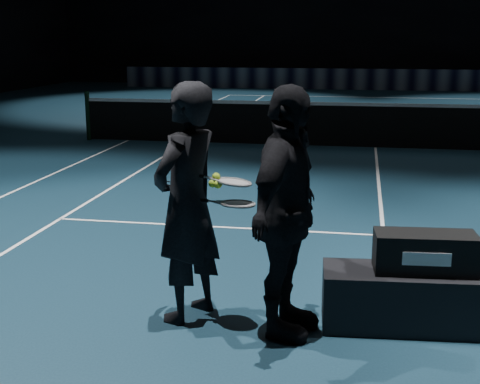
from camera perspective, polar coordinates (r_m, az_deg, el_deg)
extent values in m
plane|color=#0D212F|center=(14.39, 11.49, 3.68)|extent=(36.00, 36.00, 0.00)
cylinder|color=black|center=(15.55, -12.85, 6.37)|extent=(0.10, 0.10, 1.10)
cube|color=black|center=(14.32, 11.57, 5.46)|extent=(12.80, 0.02, 0.86)
cube|color=white|center=(14.27, 11.65, 7.31)|extent=(12.80, 0.03, 0.07)
cube|color=black|center=(29.76, 11.08, 9.41)|extent=(22.00, 0.15, 0.90)
cube|color=black|center=(5.68, 15.25, -8.81)|extent=(1.63, 0.66, 0.48)
cube|color=black|center=(5.55, 15.50, -4.98)|extent=(0.82, 0.40, 0.32)
cube|color=white|center=(5.38, 15.65, -5.56)|extent=(0.37, 0.03, 0.11)
imported|color=black|center=(5.47, -4.55, -0.97)|extent=(0.72, 0.85, 1.98)
imported|color=black|center=(5.16, 3.95, -1.84)|extent=(0.73, 1.24, 1.98)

